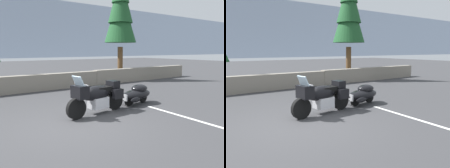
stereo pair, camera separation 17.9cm
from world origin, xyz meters
TOP-DOWN VIEW (x-y plane):
  - ground_plane at (0.00, 0.00)m, footprint 80.00×80.00m
  - stone_guard_wall at (-0.44, 5.86)m, footprint 24.00×0.57m
  - touring_motorcycle at (0.90, 0.54)m, footprint 2.31×0.94m
  - car_shaped_trailer at (2.89, 0.83)m, footprint 2.23×0.93m
  - pine_tree_tall at (6.76, 6.97)m, footprint 2.22×2.22m
  - parking_stripe_marker at (3.00, -1.50)m, footprint 0.12×3.60m

SIDE VIEW (x-z plane):
  - ground_plane at x=0.00m, z-range 0.00..0.00m
  - parking_stripe_marker at x=3.00m, z-range 0.00..0.01m
  - car_shaped_trailer at x=2.89m, z-range 0.03..0.79m
  - stone_guard_wall at x=-0.44m, z-range -0.02..0.88m
  - touring_motorcycle at x=0.90m, z-range -0.04..1.29m
  - pine_tree_tall at x=6.76m, z-range 1.02..9.08m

